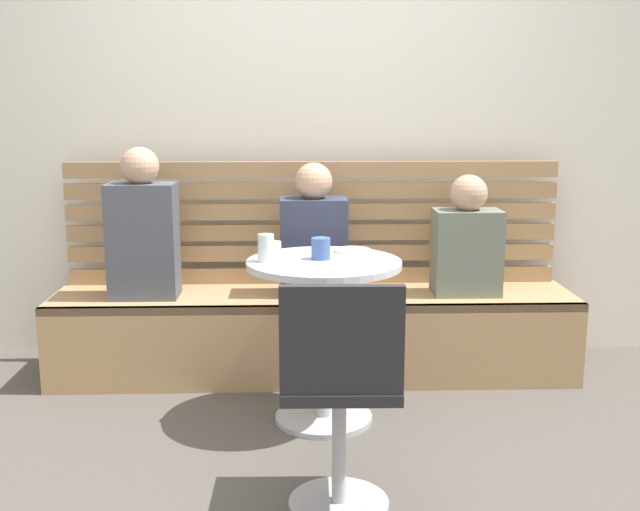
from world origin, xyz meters
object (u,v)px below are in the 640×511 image
at_px(white_chair, 340,389).
at_px(person_child_middle, 313,237).
at_px(person_child_left, 467,242).
at_px(cup_mug_blue, 321,248).
at_px(cup_espresso_small, 275,247).
at_px(cup_glass_tall, 266,248).
at_px(booth_bench, 314,334).
at_px(plate_small, 353,250).
at_px(person_adult, 143,231).
at_px(cafe_table, 324,309).

distance_m(white_chair, person_child_middle, 1.44).
height_order(person_child_left, cup_mug_blue, person_child_left).
relative_size(person_child_middle, cup_mug_blue, 7.15).
relative_size(cup_espresso_small, cup_glass_tall, 0.47).
xyz_separation_m(white_chair, person_child_left, (0.73, 1.39, 0.25)).
bearing_deg(booth_bench, plate_small, -67.03).
bearing_deg(white_chair, cup_mug_blue, 92.58).
bearing_deg(person_child_left, person_adult, -179.59).
xyz_separation_m(white_chair, person_adult, (-0.92, 1.38, 0.32)).
bearing_deg(cup_espresso_small, cup_mug_blue, -34.03).
bearing_deg(cafe_table, cup_espresso_small, 142.54).
xyz_separation_m(person_child_left, cup_glass_tall, (-1.01, -0.59, 0.09)).
distance_m(white_chair, plate_small, 1.05).
height_order(cafe_table, cup_mug_blue, cup_mug_blue).
bearing_deg(person_child_left, cafe_table, -142.69).
height_order(booth_bench, person_child_middle, person_child_middle).
bearing_deg(booth_bench, cup_mug_blue, -88.17).
distance_m(person_child_left, plate_small, 0.73).
xyz_separation_m(person_child_left, cup_espresso_small, (-0.97, -0.41, 0.06)).
bearing_deg(plate_small, cafe_table, -125.77).
xyz_separation_m(cup_espresso_small, plate_small, (0.36, 0.03, -0.02)).
distance_m(person_adult, person_child_middle, 0.86).
bearing_deg(person_child_middle, plate_small, -66.68).
bearing_deg(cafe_table, booth_bench, 92.96).
distance_m(cafe_table, white_chair, 0.82).
distance_m(person_child_middle, plate_small, 0.44).
xyz_separation_m(cup_espresso_small, cup_glass_tall, (-0.03, -0.18, 0.03)).
bearing_deg(booth_bench, person_adult, -177.79).
xyz_separation_m(cafe_table, cup_mug_blue, (-0.01, 0.03, 0.27)).
xyz_separation_m(person_adult, plate_small, (1.03, -0.37, -0.04)).
bearing_deg(booth_bench, person_child_left, -1.57).
xyz_separation_m(cafe_table, person_child_middle, (-0.03, 0.60, 0.22)).
relative_size(cafe_table, person_child_left, 1.20).
bearing_deg(cafe_table, cup_mug_blue, 114.13).
bearing_deg(cup_espresso_small, booth_bench, 66.62).
bearing_deg(cup_espresso_small, cup_glass_tall, -100.46).
bearing_deg(cup_glass_tall, person_child_middle, 70.48).
relative_size(booth_bench, plate_small, 15.88).
bearing_deg(person_adult, plate_small, -19.70).
height_order(person_adult, person_child_middle, person_adult).
bearing_deg(booth_bench, cup_glass_tall, -109.72).
xyz_separation_m(cafe_table, person_adult, (-0.89, 0.56, 0.26)).
relative_size(person_adult, cup_mug_blue, 8.02).
bearing_deg(cup_mug_blue, booth_bench, 91.83).
xyz_separation_m(booth_bench, white_chair, (0.06, -1.41, 0.24)).
relative_size(cafe_table, white_chair, 0.87).
bearing_deg(person_child_left, white_chair, -117.73).
relative_size(white_chair, person_child_middle, 1.25).
relative_size(cup_espresso_small, cup_mug_blue, 0.59).
bearing_deg(cafe_table, white_chair, -88.22).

